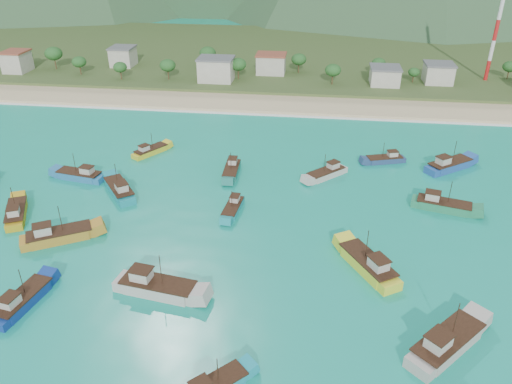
# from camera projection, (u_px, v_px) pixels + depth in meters

# --- Properties ---
(ground) EXTENTS (600.00, 600.00, 0.00)m
(ground) POSITION_uv_depth(u_px,v_px,m) (268.00, 263.00, 80.75)
(ground) COLOR #0D9079
(ground) RESTS_ON ground
(beach) EXTENTS (400.00, 18.00, 1.20)m
(beach) POSITION_uv_depth(u_px,v_px,m) (296.00, 105.00, 149.49)
(beach) COLOR beige
(beach) RESTS_ON ground
(land) EXTENTS (400.00, 110.00, 2.40)m
(land) POSITION_uv_depth(u_px,v_px,m) (304.00, 56.00, 202.57)
(land) COLOR #385123
(land) RESTS_ON ground
(surf_line) EXTENTS (400.00, 2.50, 0.08)m
(surf_line) POSITION_uv_depth(u_px,v_px,m) (294.00, 116.00, 141.22)
(surf_line) COLOR white
(surf_line) RESTS_ON ground
(village) EXTENTS (222.63, 27.38, 7.20)m
(village) POSITION_uv_depth(u_px,v_px,m) (326.00, 70.00, 166.42)
(village) COLOR beige
(village) RESTS_ON ground
(vegetation) EXTENTS (277.88, 26.26, 9.04)m
(vegetation) POSITION_uv_depth(u_px,v_px,m) (259.00, 66.00, 168.81)
(vegetation) COLOR #235623
(vegetation) RESTS_ON ground
(radio_tower) EXTENTS (1.20, 1.20, 38.75)m
(radio_tower) POSITION_uv_depth(u_px,v_px,m) (499.00, 20.00, 157.80)
(radio_tower) COLOR red
(radio_tower) RESTS_ON ground
(boat_0) EXTENTS (9.59, 11.15, 6.75)m
(boat_0) POSITION_uv_depth(u_px,v_px,m) (120.00, 190.00, 100.59)
(boat_0) COLOR teal
(boat_0) RESTS_ON ground
(boat_1) EXTENTS (9.16, 9.05, 5.87)m
(boat_1) POSITION_uv_depth(u_px,v_px,m) (327.00, 174.00, 107.49)
(boat_1) COLOR beige
(boat_1) RESTS_ON ground
(boat_2) EXTENTS (3.32, 8.75, 5.05)m
(boat_2) POSITION_uv_depth(u_px,v_px,m) (233.00, 209.00, 94.82)
(boat_2) COLOR teal
(boat_2) RESTS_ON ground
(boat_4) EXTENTS (11.59, 6.04, 6.57)m
(boat_4) POSITION_uv_depth(u_px,v_px,m) (442.00, 206.00, 95.23)
(boat_4) COLOR #1F7C53
(boat_4) RESTS_ON ground
(boat_5) EXTENTS (4.97, 10.89, 6.20)m
(boat_5) POSITION_uv_depth(u_px,v_px,m) (22.00, 301.00, 71.51)
(boat_5) COLOR navy
(boat_5) RESTS_ON ground
(boat_10) EXTENTS (9.36, 5.19, 5.31)m
(boat_10) POSITION_uv_depth(u_px,v_px,m) (385.00, 160.00, 113.94)
(boat_10) COLOR navy
(boat_10) RESTS_ON ground
(boat_11) EXTENTS (11.57, 9.83, 6.98)m
(boat_11) POSITION_uv_depth(u_px,v_px,m) (449.00, 166.00, 110.52)
(boat_11) COLOR #1F4C99
(boat_11) RESTS_ON ground
(boat_12) EXTENTS (7.35, 9.11, 5.41)m
(boat_12) POSITION_uv_depth(u_px,v_px,m) (150.00, 151.00, 118.02)
(boat_12) COLOR gold
(boat_12) RESTS_ON ground
(boat_13) EXTENTS (12.98, 5.66, 7.41)m
(boat_13) POSITION_uv_depth(u_px,v_px,m) (157.00, 287.00, 73.83)
(boat_13) COLOR #B7AFA7
(boat_13) RESTS_ON ground
(boat_16) EXTENTS (12.13, 8.99, 7.06)m
(boat_16) POSITION_uv_depth(u_px,v_px,m) (58.00, 236.00, 85.94)
(boat_16) COLOR #AD7B24
(boat_16) RESTS_ON ground
(boat_21) EXTENTS (3.12, 9.76, 5.72)m
(boat_21) POSITION_uv_depth(u_px,v_px,m) (232.00, 171.00, 108.86)
(boat_21) COLOR #1F7167
(boat_21) RESTS_ON ground
(boat_22) EXTENTS (9.59, 12.40, 7.29)m
(boat_22) POSITION_uv_depth(u_px,v_px,m) (368.00, 265.00, 78.62)
(boat_22) COLOR yellow
(boat_22) RESTS_ON ground
(boat_23) EXTENTS (11.63, 11.97, 7.62)m
(boat_23) POSITION_uv_depth(u_px,v_px,m) (446.00, 344.00, 63.96)
(boat_23) COLOR #A8A298
(boat_23) RESTS_ON ground
(boat_25) EXTENTS (11.02, 4.95, 6.28)m
(boat_25) POSITION_uv_depth(u_px,v_px,m) (80.00, 176.00, 106.45)
(boat_25) COLOR #2269A0
(boat_25) RESTS_ON ground
(boat_26) EXTENTS (7.38, 10.89, 6.25)m
(boat_26) POSITION_uv_depth(u_px,v_px,m) (16.00, 214.00, 92.75)
(boat_26) COLOR #B79217
(boat_26) RESTS_ON ground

